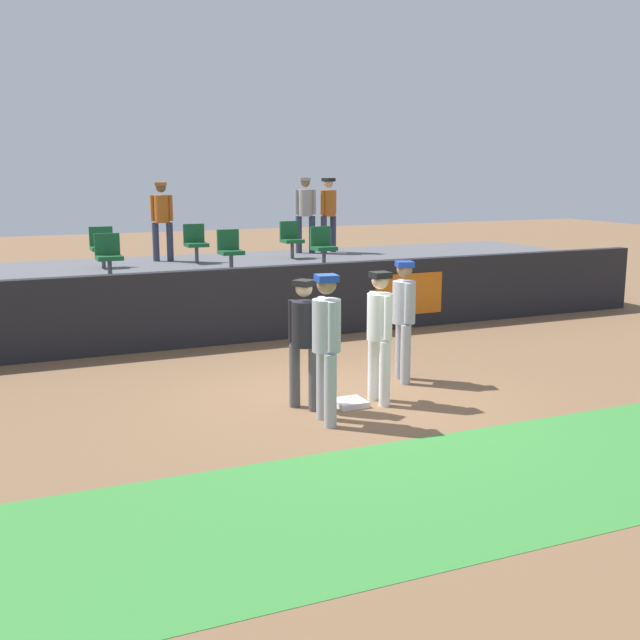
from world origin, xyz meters
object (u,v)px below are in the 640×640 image
object	(u,v)px
seat_front_center	(230,248)
spectator_casual	(329,210)
spectator_capped	(162,216)
seat_front_right	(323,245)
seat_front_left	(108,254)
player_runner_visitor	(326,338)
spectator_hooded	(305,209)
seat_back_left	(102,245)
first_base	(350,403)
seat_back_right	(291,238)
player_umpire	(304,335)
seat_back_center	(195,241)
player_fielder_home	(379,328)
player_coach_visitor	(404,313)

from	to	relation	value
seat_front_center	spectator_casual	xyz separation A→B (m)	(3.33, 2.60, 0.57)
spectator_capped	spectator_casual	world-z (taller)	spectator_casual
seat_front_right	seat_front_left	world-z (taller)	same
player_runner_visitor	spectator_hooded	bearing A→B (deg)	165.92
seat_back_left	seat_front_center	world-z (taller)	same
spectator_hooded	first_base	bearing A→B (deg)	91.03
seat_back_left	seat_front_right	bearing A→B (deg)	-23.18
seat_back_right	seat_front_center	bearing A→B (deg)	-138.33
player_umpire	spectator_casual	distance (m)	9.29
player_umpire	player_runner_visitor	bearing A→B (deg)	-30.66
seat_front_right	seat_front_center	distance (m)	2.01
player_runner_visitor	seat_back_center	distance (m)	8.15
seat_back_left	seat_front_left	world-z (taller)	same
first_base	player_runner_visitor	xyz separation A→B (m)	(-0.59, -0.53, 1.05)
spectator_casual	spectator_capped	bearing A→B (deg)	-18.02
seat_front_right	first_base	bearing A→B (deg)	-110.61
first_base	spectator_casual	size ratio (longest dim) A/B	0.22
seat_back_left	seat_front_right	size ratio (longest dim) A/B	1.00
first_base	player_runner_visitor	world-z (taller)	player_runner_visitor
spectator_hooded	seat_back_right	bearing A→B (deg)	70.95
player_fielder_home	seat_front_left	bearing A→B (deg)	-156.37
seat_front_left	spectator_casual	xyz separation A→B (m)	(5.68, 2.60, 0.57)
player_coach_visitor	spectator_hooded	distance (m)	7.95
seat_back_right	spectator_hooded	bearing A→B (deg)	50.90
seat_back_left	spectator_hooded	world-z (taller)	spectator_hooded
first_base	seat_front_center	bearing A→B (deg)	88.34
player_runner_visitor	player_coach_visitor	bearing A→B (deg)	132.91
player_fielder_home	player_runner_visitor	bearing A→B (deg)	-63.83
player_coach_visitor	spectator_capped	world-z (taller)	spectator_capped
player_runner_visitor	player_umpire	bearing A→B (deg)	-170.83
seat_back_left	seat_back_right	size ratio (longest dim) A/B	1.00
seat_back_right	seat_front_right	xyz separation A→B (m)	(-0.01, -1.80, 0.00)
player_coach_visitor	spectator_capped	xyz separation A→B (m)	(-1.89, 7.40, 1.06)
first_base	player_fielder_home	bearing A→B (deg)	-2.29
spectator_capped	seat_front_right	bearing A→B (deg)	158.36
seat_back_right	seat_back_center	size ratio (longest dim) A/B	1.00
seat_back_left	spectator_capped	size ratio (longest dim) A/B	0.49
player_fielder_home	player_umpire	bearing A→B (deg)	-98.77
player_runner_visitor	spectator_casual	world-z (taller)	spectator_casual
seat_front_left	seat_back_center	size ratio (longest dim) A/B	1.00
first_base	seat_front_left	world-z (taller)	seat_front_left
seat_back_right	spectator_casual	size ratio (longest dim) A/B	0.47
first_base	spectator_capped	size ratio (longest dim) A/B	0.23
seat_back_right	seat_front_right	bearing A→B (deg)	-90.37
first_base	seat_back_left	world-z (taller)	seat_back_left
spectator_hooded	seat_front_left	bearing A→B (deg)	47.97
seat_back_left	spectator_casual	xyz separation A→B (m)	(5.52, 0.80, 0.57)
seat_back_right	seat_front_center	distance (m)	2.71
player_runner_visitor	seat_back_left	size ratio (longest dim) A/B	2.23
seat_back_left	spectator_casual	size ratio (longest dim) A/B	0.47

